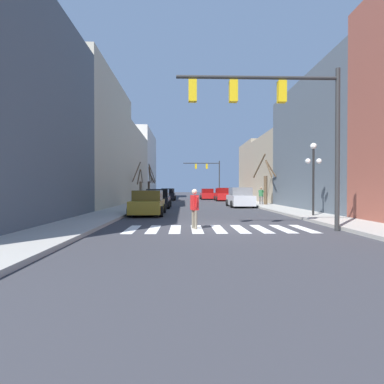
% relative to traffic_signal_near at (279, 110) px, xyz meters
% --- Properties ---
extents(ground_plane, '(240.00, 240.00, 0.00)m').
position_rel_traffic_signal_near_xyz_m(ground_plane, '(-2.31, 1.28, -4.78)').
color(ground_plane, '#38383D').
extents(sidewalk_left, '(2.52, 90.00, 0.15)m').
position_rel_traffic_signal_near_xyz_m(sidewalk_left, '(-8.49, 1.28, -4.71)').
color(sidewalk_left, '#ADA89E').
rests_on(sidewalk_left, ground_plane).
extents(sidewalk_right, '(2.52, 90.00, 0.15)m').
position_rel_traffic_signal_near_xyz_m(sidewalk_right, '(3.86, 1.28, -4.71)').
color(sidewalk_right, '#ADA89E').
rests_on(sidewalk_right, ground_plane).
extents(building_row_left, '(6.00, 57.73, 12.25)m').
position_rel_traffic_signal_near_xyz_m(building_row_left, '(-12.75, 24.67, 0.76)').
color(building_row_left, '#515B66').
rests_on(building_row_left, ground_plane).
extents(building_row_right, '(6.00, 40.93, 11.01)m').
position_rel_traffic_signal_near_xyz_m(building_row_right, '(8.12, 14.35, -0.03)').
color(building_row_right, '#934C3D').
rests_on(building_row_right, ground_plane).
extents(crosswalk_stripes, '(7.65, 2.60, 0.01)m').
position_rel_traffic_signal_near_xyz_m(crosswalk_stripes, '(-2.31, 0.68, -4.78)').
color(crosswalk_stripes, white).
rests_on(crosswalk_stripes, ground_plane).
extents(traffic_signal_near, '(6.49, 0.28, 6.46)m').
position_rel_traffic_signal_near_xyz_m(traffic_signal_near, '(0.00, 0.00, 0.00)').
color(traffic_signal_near, '#2D2D2D').
rests_on(traffic_signal_near, ground_plane).
extents(traffic_signal_far, '(6.30, 0.28, 6.42)m').
position_rel_traffic_signal_near_xyz_m(traffic_signal_far, '(0.59, 39.57, -0.15)').
color(traffic_signal_far, '#2D2D2D').
rests_on(traffic_signal_far, ground_plane).
extents(street_lamp_right_corner, '(0.95, 0.36, 4.15)m').
position_rel_traffic_signal_near_xyz_m(street_lamp_right_corner, '(3.67, 5.20, -1.68)').
color(street_lamp_right_corner, black).
rests_on(street_lamp_right_corner, sidewalk_right).
extents(car_parked_right_far, '(2.17, 4.72, 1.66)m').
position_rel_traffic_signal_near_xyz_m(car_parked_right_far, '(-0.16, 34.33, -4.01)').
color(car_parked_right_far, red).
rests_on(car_parked_right_far, ground_plane).
extents(car_parked_left_far, '(2.19, 4.75, 1.69)m').
position_rel_traffic_signal_near_xyz_m(car_parked_left_far, '(-6.01, 31.15, -3.99)').
color(car_parked_left_far, black).
rests_on(car_parked_left_far, ground_plane).
extents(car_driving_toward_lane, '(2.20, 4.59, 1.64)m').
position_rel_traffic_signal_near_xyz_m(car_driving_toward_lane, '(-6.01, 14.49, -4.01)').
color(car_driving_toward_lane, black).
rests_on(car_driving_toward_lane, ground_plane).
extents(car_parked_right_mid, '(2.12, 4.41, 1.57)m').
position_rel_traffic_signal_near_xyz_m(car_parked_right_mid, '(-6.05, 7.44, -4.04)').
color(car_parked_right_mid, '#A38423').
rests_on(car_parked_right_mid, ground_plane).
extents(car_parked_left_mid, '(2.19, 4.43, 1.78)m').
position_rel_traffic_signal_near_xyz_m(car_parked_left_mid, '(1.39, 15.43, -3.96)').
color(car_parked_left_mid, silver).
rests_on(car_parked_left_mid, ground_plane).
extents(car_parked_right_near, '(2.00, 4.26, 1.77)m').
position_rel_traffic_signal_near_xyz_m(car_parked_right_near, '(1.48, 28.90, -3.96)').
color(car_parked_right_near, red).
rests_on(car_parked_right_near, ground_plane).
extents(pedestrian_near_right_corner, '(0.46, 0.64, 1.65)m').
position_rel_traffic_signal_near_xyz_m(pedestrian_near_right_corner, '(3.73, 17.03, -3.66)').
color(pedestrian_near_right_corner, '#4C4C51').
rests_on(pedestrian_near_right_corner, sidewalk_right).
extents(pedestrian_waiting_at_curb, '(0.35, 0.70, 1.67)m').
position_rel_traffic_signal_near_xyz_m(pedestrian_waiting_at_curb, '(-3.31, 0.74, -3.79)').
color(pedestrian_waiting_at_curb, '#7A705B').
rests_on(pedestrian_waiting_at_curb, ground_plane).
extents(street_tree_right_far, '(1.42, 2.37, 4.54)m').
position_rel_traffic_signal_near_xyz_m(street_tree_right_far, '(-8.71, 21.97, -2.74)').
color(street_tree_right_far, brown).
rests_on(street_tree_right_far, sidewalk_left).
extents(street_tree_left_mid, '(1.84, 2.99, 4.91)m').
position_rel_traffic_signal_near_xyz_m(street_tree_left_mid, '(4.11, 16.92, -2.61)').
color(street_tree_left_mid, brown).
rests_on(street_tree_left_mid, sidewalk_right).
extents(street_tree_left_near, '(1.15, 2.14, 5.07)m').
position_rel_traffic_signal_near_xyz_m(street_tree_left_near, '(-8.61, 31.01, -2.42)').
color(street_tree_left_near, '#473828').
rests_on(street_tree_left_near, sidewalk_left).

